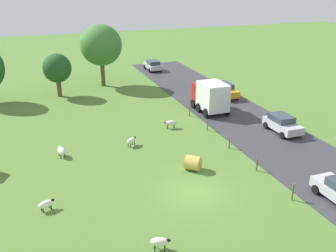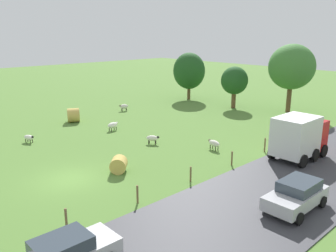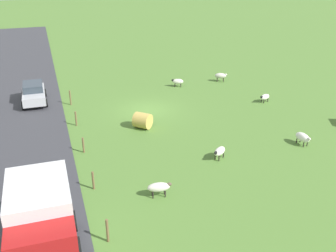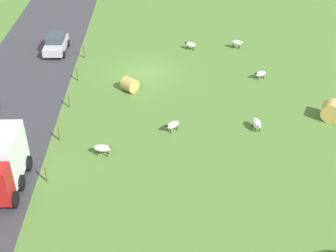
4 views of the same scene
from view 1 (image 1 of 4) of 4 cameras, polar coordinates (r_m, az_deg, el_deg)
ground_plane at (r=27.05m, az=3.96°, el=-9.72°), size 160.00×160.00×0.00m
road_strip at (r=32.22m, az=21.15°, el=-5.76°), size 8.00×80.00×0.06m
sheep_0 at (r=32.84m, az=-15.47°, el=-3.54°), size 0.70×1.30×0.81m
sheep_1 at (r=26.08m, az=-17.55°, el=-10.93°), size 1.12×0.78×0.68m
sheep_2 at (r=33.74m, az=-5.41°, el=-2.17°), size 1.13×1.02×0.75m
sheep_3 at (r=37.39m, az=0.38°, el=0.43°), size 1.31×0.65×0.80m
sheep_4 at (r=21.84m, az=-1.18°, el=-16.74°), size 1.14×0.83×0.74m
hay_bale_1 at (r=29.68m, az=3.72°, el=-5.46°), size 1.58×1.58×1.12m
tree_0 at (r=48.56m, az=-16.05°, el=8.17°), size 3.37×3.37×5.25m
tree_2 at (r=51.75m, az=-9.85°, el=11.67°), size 5.38×5.38×8.08m
fence_post_0 at (r=27.13m, az=17.93°, el=-9.22°), size 0.12×0.12×1.23m
fence_post_1 at (r=30.21m, az=12.98°, el=-5.55°), size 0.12×0.12×1.08m
fence_post_2 at (r=33.54m, az=9.03°, el=-2.48°), size 0.12×0.12×1.02m
fence_post_3 at (r=37.08m, az=5.83°, el=0.09°), size 0.12×0.12×1.04m
fence_post_4 at (r=40.75m, az=3.21°, el=2.26°), size 0.12×0.12×1.16m
truck_0 at (r=41.74m, az=6.31°, el=4.43°), size 2.73×4.58×3.30m
car_0 at (r=37.91m, az=16.52°, el=0.35°), size 2.08×4.06×1.59m
car_1 at (r=60.46m, az=-2.26°, el=8.97°), size 2.02×3.94×1.55m
car_2 at (r=47.49m, az=8.39°, el=5.30°), size 2.02×4.17×1.65m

